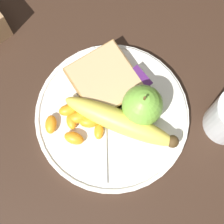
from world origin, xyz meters
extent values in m
plane|color=#332116|center=(0.00, 0.00, 0.00)|extent=(3.00, 3.00, 0.00)
cylinder|color=silver|center=(0.00, 0.00, 0.01)|extent=(0.27, 0.27, 0.01)
torus|color=silver|center=(0.00, 0.00, 0.01)|extent=(0.26, 0.26, 0.01)
sphere|color=#72B23D|center=(-0.03, -0.04, 0.05)|extent=(0.07, 0.07, 0.07)
cylinder|color=brown|center=(-0.03, -0.04, 0.08)|extent=(0.00, 0.00, 0.01)
ellipsoid|color=#E0CC4C|center=(-0.02, 0.00, 0.03)|extent=(0.19, 0.13, 0.04)
sphere|color=#473319|center=(-0.10, -0.05, 0.03)|extent=(0.02, 0.02, 0.02)
cube|color=olive|center=(0.05, -0.03, 0.02)|extent=(0.12, 0.11, 0.02)
cube|color=tan|center=(0.05, -0.03, 0.02)|extent=(0.11, 0.11, 0.02)
cube|color=silver|center=(-0.03, 0.04, 0.01)|extent=(0.11, 0.09, 0.00)
cube|color=silver|center=(0.04, -0.01, 0.01)|extent=(0.06, 0.05, 0.00)
cube|color=silver|center=(0.02, -0.07, 0.02)|extent=(0.04, 0.03, 0.02)
cube|color=#4C1E60|center=(0.02, -0.07, 0.03)|extent=(0.04, 0.04, 0.00)
ellipsoid|color=orange|center=(0.05, 0.05, 0.02)|extent=(0.03, 0.04, 0.02)
ellipsoid|color=orange|center=(0.01, 0.08, 0.02)|extent=(0.04, 0.04, 0.02)
ellipsoid|color=orange|center=(-0.01, 0.04, 0.02)|extent=(0.03, 0.03, 0.02)
ellipsoid|color=orange|center=(0.05, 0.02, 0.02)|extent=(0.03, 0.03, 0.02)
ellipsoid|color=orange|center=(0.04, 0.03, 0.02)|extent=(0.03, 0.04, 0.02)
ellipsoid|color=orange|center=(0.03, 0.05, 0.02)|extent=(0.03, 0.04, 0.02)
ellipsoid|color=orange|center=(0.03, 0.06, 0.02)|extent=(0.03, 0.03, 0.02)
ellipsoid|color=orange|center=(0.01, 0.04, 0.02)|extent=(0.04, 0.04, 0.02)
ellipsoid|color=orange|center=(0.05, 0.09, 0.02)|extent=(0.04, 0.04, 0.02)
camera|label=1|loc=(-0.13, 0.10, 0.63)|focal=60.00mm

